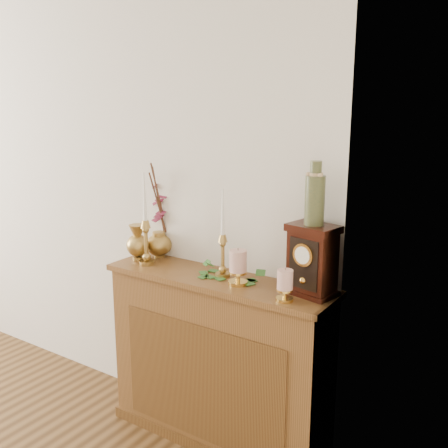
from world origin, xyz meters
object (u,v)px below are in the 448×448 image
Objects in this scene: candlestick_center at (223,249)px; candlestick_left at (146,235)px; bud_vase at (138,243)px; ginger_jar at (161,213)px; mantel_clock at (312,261)px; ceramic_vase at (315,197)px.

candlestick_left is at bearing -172.21° from candlestick_center.
ginger_jar reaches higher than bud_vase.
mantel_clock is 1.15× the size of ceramic_vase.
ceramic_vase is (0.48, 0.02, 0.31)m from candlestick_center.
candlestick_left is 2.47× the size of bud_vase.
bud_vase is 0.22m from ginger_jar.
candlestick_center is 1.36× the size of mantel_clock.
candlestick_left is 0.94m from mantel_clock.
bud_vase is 1.09m from ceramic_vase.
ceramic_vase is at bearing 2.65° from candlestick_center.
mantel_clock is (0.99, -0.11, -0.08)m from ginger_jar.
bud_vase is (-0.55, -0.03, -0.05)m from candlestick_center.
bud_vase is 1.03m from mantel_clock.
mantel_clock is 0.30m from ceramic_vase.
candlestick_center reaches higher than mantel_clock.
bud_vase is at bearing -165.94° from mantel_clock.
candlestick_center reaches higher than bud_vase.
candlestick_left is 1.76× the size of ceramic_vase.
ginger_jar is 1.00m from mantel_clock.
ginger_jar is (0.04, 0.16, 0.14)m from bud_vase.
ginger_jar is at bearing -175.00° from mantel_clock.
candlestick_left is 0.12m from bud_vase.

